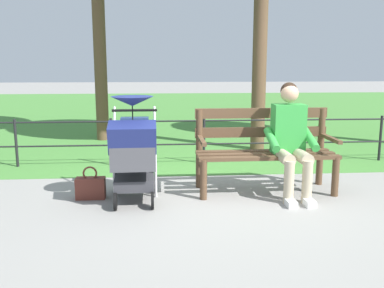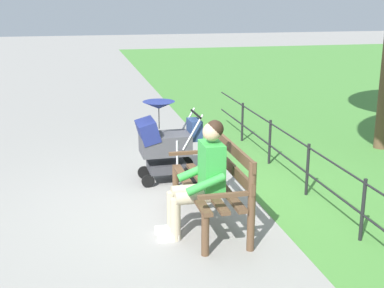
% 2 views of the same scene
% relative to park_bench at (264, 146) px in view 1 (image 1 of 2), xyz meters
% --- Properties ---
extents(ground_plane, '(60.00, 60.00, 0.00)m').
position_rel_park_bench_xyz_m(ground_plane, '(0.57, 0.12, -0.53)').
color(ground_plane, gray).
extents(grass_lawn, '(40.00, 16.00, 0.01)m').
position_rel_park_bench_xyz_m(grass_lawn, '(0.57, -8.68, -0.52)').
color(grass_lawn, '#478438').
rests_on(grass_lawn, ground).
extents(park_bench, '(1.60, 0.61, 0.96)m').
position_rel_park_bench_xyz_m(park_bench, '(0.00, 0.00, 0.00)').
color(park_bench, brown).
rests_on(park_bench, ground).
extents(person_on_bench, '(0.53, 0.74, 1.28)m').
position_rel_park_bench_xyz_m(person_on_bench, '(-0.24, 0.22, 0.15)').
color(person_on_bench, tan).
rests_on(person_on_bench, ground).
extents(stroller, '(0.52, 0.90, 1.15)m').
position_rel_park_bench_xyz_m(stroller, '(1.50, 0.33, 0.07)').
color(stroller, black).
rests_on(stroller, ground).
extents(handbag, '(0.32, 0.14, 0.37)m').
position_rel_park_bench_xyz_m(handbag, '(2.00, 0.20, -0.40)').
color(handbag, brown).
rests_on(handbag, ground).
extents(park_fence, '(8.21, 0.04, 0.70)m').
position_rel_park_bench_xyz_m(park_fence, '(0.28, -1.39, -0.10)').
color(park_fence, black).
rests_on(park_fence, ground).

